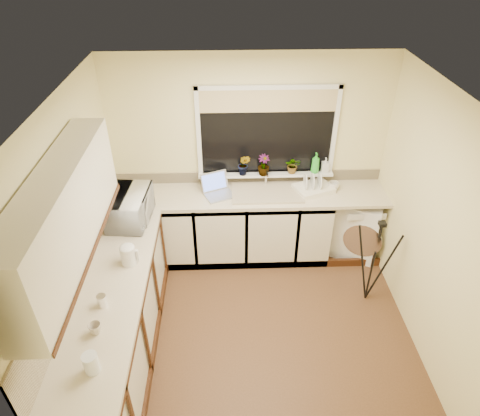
{
  "coord_description": "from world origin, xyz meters",
  "views": [
    {
      "loc": [
        -0.27,
        -2.98,
        3.57
      ],
      "look_at": [
        -0.14,
        0.55,
        1.15
      ],
      "focal_mm": 31.83,
      "sensor_mm": 36.0,
      "label": 1
    }
  ],
  "objects_px": {
    "plant_c": "(264,165)",
    "laptop": "(217,189)",
    "plant_d": "(293,165)",
    "glass_jug": "(91,363)",
    "soap_bottle_clear": "(325,165)",
    "washing_machine": "(356,225)",
    "plant_b": "(244,165)",
    "dish_rack": "(313,189)",
    "tripod": "(373,262)",
    "cup_left": "(95,329)",
    "steel_jar": "(102,301)",
    "soap_bottle_green": "(315,163)",
    "cup_back": "(333,186)",
    "kettle": "(128,256)",
    "microwave": "(129,207)"
  },
  "relations": [
    {
      "from": "washing_machine",
      "to": "glass_jug",
      "type": "distance_m",
      "value": 3.53
    },
    {
      "from": "dish_rack",
      "to": "plant_c",
      "type": "xyz_separation_m",
      "value": [
        -0.58,
        0.15,
        0.24
      ]
    },
    {
      "from": "microwave",
      "to": "soap_bottle_green",
      "type": "height_order",
      "value": "soap_bottle_green"
    },
    {
      "from": "plant_c",
      "to": "plant_b",
      "type": "bearing_deg",
      "value": 179.64
    },
    {
      "from": "steel_jar",
      "to": "cup_back",
      "type": "distance_m",
      "value": 2.89
    },
    {
      "from": "plant_b",
      "to": "plant_c",
      "type": "distance_m",
      "value": 0.23
    },
    {
      "from": "plant_d",
      "to": "soap_bottle_green",
      "type": "distance_m",
      "value": 0.27
    },
    {
      "from": "tripod",
      "to": "steel_jar",
      "type": "relative_size",
      "value": 9.83
    },
    {
      "from": "tripod",
      "to": "cup_left",
      "type": "height_order",
      "value": "tripod"
    },
    {
      "from": "microwave",
      "to": "cup_left",
      "type": "distance_m",
      "value": 1.5
    },
    {
      "from": "laptop",
      "to": "steel_jar",
      "type": "xyz_separation_m",
      "value": [
        -0.94,
        -1.7,
        -0.01
      ]
    },
    {
      "from": "glass_jug",
      "to": "soap_bottle_clear",
      "type": "distance_m",
      "value": 3.32
    },
    {
      "from": "kettle",
      "to": "plant_b",
      "type": "height_order",
      "value": "plant_b"
    },
    {
      "from": "plant_c",
      "to": "plant_d",
      "type": "height_order",
      "value": "plant_c"
    },
    {
      "from": "plant_b",
      "to": "glass_jug",
      "type": "bearing_deg",
      "value": -115.47
    },
    {
      "from": "laptop",
      "to": "plant_b",
      "type": "distance_m",
      "value": 0.42
    },
    {
      "from": "plant_d",
      "to": "cup_back",
      "type": "relative_size",
      "value": 1.63
    },
    {
      "from": "soap_bottle_green",
      "to": "cup_left",
      "type": "distance_m",
      "value": 3.03
    },
    {
      "from": "soap_bottle_clear",
      "to": "washing_machine",
      "type": "bearing_deg",
      "value": -24.31
    },
    {
      "from": "plant_d",
      "to": "cup_back",
      "type": "xyz_separation_m",
      "value": [
        0.47,
        -0.16,
        -0.2
      ]
    },
    {
      "from": "plant_d",
      "to": "glass_jug",
      "type": "bearing_deg",
      "value": -125.03
    },
    {
      "from": "plant_c",
      "to": "soap_bottle_green",
      "type": "bearing_deg",
      "value": 2.89
    },
    {
      "from": "laptop",
      "to": "microwave",
      "type": "bearing_deg",
      "value": -174.63
    },
    {
      "from": "glass_jug",
      "to": "soap_bottle_green",
      "type": "height_order",
      "value": "soap_bottle_green"
    },
    {
      "from": "plant_c",
      "to": "laptop",
      "type": "bearing_deg",
      "value": -163.33
    },
    {
      "from": "steel_jar",
      "to": "plant_c",
      "type": "distance_m",
      "value": 2.4
    },
    {
      "from": "plant_b",
      "to": "plant_d",
      "type": "bearing_deg",
      "value": 2.99
    },
    {
      "from": "cup_left",
      "to": "tripod",
      "type": "bearing_deg",
      "value": 23.75
    },
    {
      "from": "kettle",
      "to": "cup_left",
      "type": "height_order",
      "value": "kettle"
    },
    {
      "from": "washing_machine",
      "to": "cup_back",
      "type": "relative_size",
      "value": 6.32
    },
    {
      "from": "cup_back",
      "to": "plant_d",
      "type": "bearing_deg",
      "value": 161.46
    },
    {
      "from": "microwave",
      "to": "soap_bottle_clear",
      "type": "height_order",
      "value": "soap_bottle_clear"
    },
    {
      "from": "glass_jug",
      "to": "plant_c",
      "type": "bearing_deg",
      "value": 60.36
    },
    {
      "from": "plant_c",
      "to": "cup_back",
      "type": "distance_m",
      "value": 0.86
    },
    {
      "from": "plant_c",
      "to": "cup_back",
      "type": "xyz_separation_m",
      "value": [
        0.82,
        -0.13,
        -0.23
      ]
    },
    {
      "from": "plant_c",
      "to": "plant_d",
      "type": "xyz_separation_m",
      "value": [
        0.35,
        0.03,
        -0.02
      ]
    },
    {
      "from": "dish_rack",
      "to": "tripod",
      "type": "height_order",
      "value": "tripod"
    },
    {
      "from": "plant_b",
      "to": "steel_jar",
      "type": "bearing_deg",
      "value": -123.89
    },
    {
      "from": "kettle",
      "to": "soap_bottle_clear",
      "type": "relative_size",
      "value": 1.0
    },
    {
      "from": "tripod",
      "to": "plant_c",
      "type": "xyz_separation_m",
      "value": [
        -1.11,
        1.01,
        0.64
      ]
    },
    {
      "from": "laptop",
      "to": "plant_d",
      "type": "bearing_deg",
      "value": -10.94
    },
    {
      "from": "tripod",
      "to": "microwave",
      "type": "xyz_separation_m",
      "value": [
        -2.57,
        0.35,
        0.53
      ]
    },
    {
      "from": "dish_rack",
      "to": "plant_c",
      "type": "distance_m",
      "value": 0.65
    },
    {
      "from": "plant_b",
      "to": "plant_c",
      "type": "bearing_deg",
      "value": -0.36
    },
    {
      "from": "steel_jar",
      "to": "cup_left",
      "type": "xyz_separation_m",
      "value": [
        0.01,
        -0.28,
        -0.01
      ]
    },
    {
      "from": "glass_jug",
      "to": "cup_left",
      "type": "xyz_separation_m",
      "value": [
        -0.06,
        0.33,
        -0.03
      ]
    },
    {
      "from": "dish_rack",
      "to": "steel_jar",
      "type": "relative_size",
      "value": 3.9
    },
    {
      "from": "washing_machine",
      "to": "plant_c",
      "type": "bearing_deg",
      "value": -162.71
    },
    {
      "from": "steel_jar",
      "to": "laptop",
      "type": "bearing_deg",
      "value": 61.16
    },
    {
      "from": "tripod",
      "to": "plant_b",
      "type": "xyz_separation_m",
      "value": [
        -1.34,
        1.02,
        0.65
      ]
    }
  ]
}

